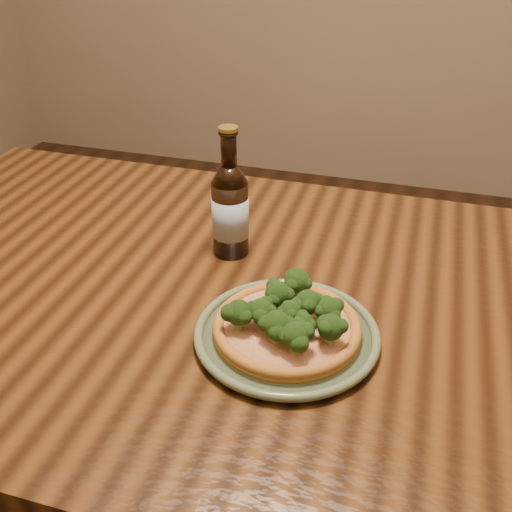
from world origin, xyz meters
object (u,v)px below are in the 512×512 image
(table, at_px, (262,338))
(pizza, at_px, (288,323))
(plate, at_px, (287,334))
(beer_bottle, at_px, (230,209))

(table, height_order, pizza, pizza)
(table, xyz_separation_m, pizza, (0.07, -0.10, 0.12))
(pizza, bearing_deg, plate, 166.22)
(table, bearing_deg, beer_bottle, 128.54)
(plate, distance_m, pizza, 0.02)
(plate, height_order, pizza, pizza)
(beer_bottle, bearing_deg, plate, -55.63)
(plate, height_order, beer_bottle, beer_bottle)
(table, xyz_separation_m, beer_bottle, (-0.09, 0.12, 0.18))
(table, distance_m, pizza, 0.17)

